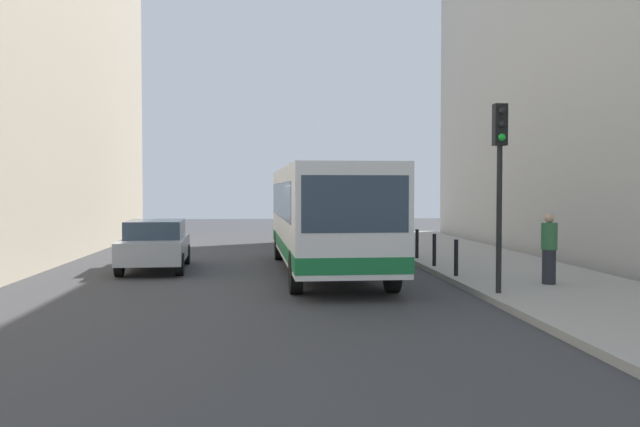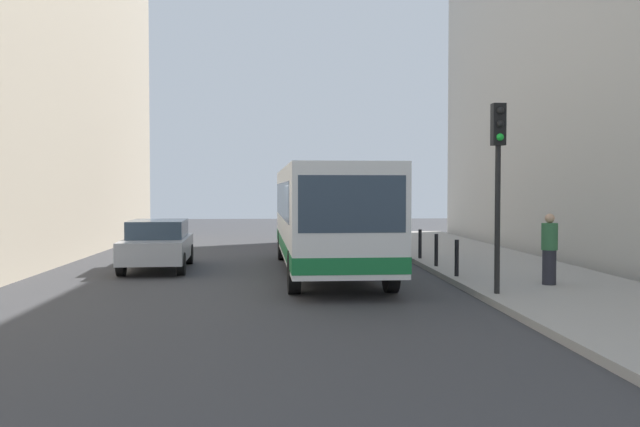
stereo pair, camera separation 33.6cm
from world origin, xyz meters
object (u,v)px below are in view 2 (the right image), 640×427
object	(u,v)px
traffic_light	(498,161)
bollard_far	(420,244)
car_behind_bus	(315,227)
bollard_mid	(436,250)
car_beside_bus	(158,243)
bollard_near	(457,258)
bus	(326,213)
pedestrian_near_signal	(549,249)
bollard_farthest	(407,239)

from	to	relation	value
traffic_light	bollard_far	size ratio (longest dim) A/B	4.32
car_behind_bus	bollard_mid	bearing A→B (deg)	108.81
car_beside_bus	bollard_near	bearing A→B (deg)	155.15
traffic_light	bollard_mid	xyz separation A→B (m)	(-0.10, 5.35, -2.38)
car_beside_bus	bollard_far	distance (m)	8.37
bus	bollard_near	world-z (taller)	bus
bus	bollard_near	bearing A→B (deg)	143.95
bollard_near	bollard_far	bearing A→B (deg)	90.00
bollard_mid	bus	bearing A→B (deg)	-178.11
traffic_light	bollard_far	xyz separation A→B (m)	(-0.10, 7.68, -2.38)
car_beside_bus	pedestrian_near_signal	bearing A→B (deg)	150.40
traffic_light	bollard_near	world-z (taller)	traffic_light
traffic_light	bollard_near	bearing A→B (deg)	91.90
bus	car_behind_bus	distance (m)	9.82
bus	car_beside_bus	xyz separation A→B (m)	(-4.99, 1.06, -0.94)
bus	bollard_far	world-z (taller)	bus
bollard_near	bus	bearing A→B (deg)	145.70
car_beside_bus	pedestrian_near_signal	size ratio (longest dim) A/B	2.67
car_behind_bus	traffic_light	xyz separation A→B (m)	(3.18, -15.01, 2.22)
car_beside_bus	bollard_near	world-z (taller)	car_beside_bus
traffic_light	pedestrian_near_signal	distance (m)	2.93
car_behind_bus	bollard_far	size ratio (longest dim) A/B	4.67
pedestrian_near_signal	car_behind_bus	bearing A→B (deg)	151.99
bollard_near	bollard_mid	distance (m)	2.33
car_beside_bus	pedestrian_near_signal	distance (m)	11.21
bollard_farthest	bollard_far	bearing A→B (deg)	-90.00
bollard_far	bollard_mid	bearing A→B (deg)	-90.00
bollard_farthest	pedestrian_near_signal	world-z (taller)	pedestrian_near_signal
car_beside_bus	bollard_mid	distance (m)	8.31
traffic_light	pedestrian_near_signal	world-z (taller)	traffic_light
bollard_near	pedestrian_near_signal	size ratio (longest dim) A/B	0.56
bollard_farthest	pedestrian_near_signal	distance (m)	8.90
traffic_light	bollard_mid	distance (m)	5.86
car_beside_bus	bollard_mid	world-z (taller)	car_beside_bus
bollard_near	bollard_mid	size ratio (longest dim) A/B	1.00
bus	bollard_farthest	size ratio (longest dim) A/B	11.68
bus	bollard_farthest	world-z (taller)	bus
bollard_mid	car_behind_bus	bearing A→B (deg)	107.68
traffic_light	bollard_mid	size ratio (longest dim) A/B	4.32
bollard_mid	bollard_farthest	xyz separation A→B (m)	(0.00, 4.67, 0.00)
car_behind_bus	bollard_mid	size ratio (longest dim) A/B	4.67
bollard_near	bollard_mid	bearing A→B (deg)	90.00
pedestrian_near_signal	bollard_far	bearing A→B (deg)	148.04
bollard_farthest	car_behind_bus	bearing A→B (deg)	121.66
bus	car_beside_bus	distance (m)	5.19
car_behind_bus	pedestrian_near_signal	xyz separation A→B (m)	(4.86, -13.70, 0.21)
bus	pedestrian_near_signal	world-z (taller)	bus
pedestrian_near_signal	bollard_farthest	bearing A→B (deg)	144.01
car_behind_bus	bus	bearing A→B (deg)	90.06
car_beside_bus	bollard_farthest	xyz separation A→B (m)	(8.25, 3.71, -0.16)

